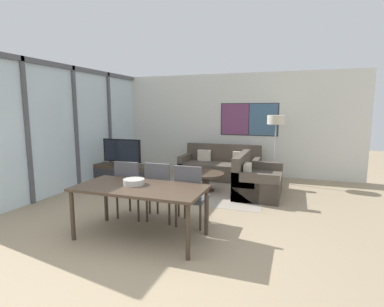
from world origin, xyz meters
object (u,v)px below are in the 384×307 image
fruit_bowl (134,181)px  sofa_side (255,181)px  sofa_main (221,168)px  dining_chair_centre (161,189)px  dining_chair_left (131,187)px  television (122,152)px  floor_lamp (276,124)px  coffee_table (206,177)px  dining_table (140,191)px  dining_chair_right (190,193)px  tv_console (123,173)px

fruit_bowl → sofa_side: bearing=63.1°
sofa_main → dining_chair_centre: (-0.18, -3.37, 0.26)m
sofa_side → dining_chair_left: (-1.79, -2.16, 0.26)m
sofa_side → fruit_bowl: sofa_side is taller
television → floor_lamp: 3.90m
coffee_table → floor_lamp: 2.25m
television → sofa_main: bearing=28.2°
coffee_table → sofa_side: bearing=6.8°
dining_table → dining_chair_right: 0.83m
dining_chair_left → fruit_bowl: 0.74m
television → dining_chair_left: 2.70m
coffee_table → floor_lamp: floor_lamp is taller
sofa_main → floor_lamp: 1.84m
sofa_side → coffee_table: 1.08m
dining_table → dining_chair_left: (-0.54, 0.64, -0.14)m
fruit_bowl → television: bearing=125.2°
television → dining_chair_left: television is taller
dining_table → dining_chair_right: bearing=49.2°
dining_chair_left → floor_lamp: (2.10, 3.36, 0.94)m
dining_chair_left → dining_chair_centre: bearing=4.0°
tv_console → television: size_ratio=1.50×
sofa_main → dining_chair_centre: bearing=-93.0°
dining_chair_left → dining_chair_right: bearing=-0.8°
dining_chair_centre → floor_lamp: bearing=64.7°
coffee_table → fruit_bowl: (-0.31, -2.60, 0.49)m
sofa_main → tv_console: bearing=-151.8°
dining_table → dining_chair_centre: (0.00, 0.67, -0.14)m
tv_console → coffee_table: (2.27, -0.17, 0.09)m
tv_console → dining_chair_left: dining_chair_left is taller
television → sofa_main: size_ratio=0.51×
sofa_side → dining_table: (-1.25, -2.79, 0.40)m
floor_lamp → coffee_table: bearing=-136.3°
television → dining_chair_left: size_ratio=1.07×
fruit_bowl → dining_chair_right: bearing=39.4°
television → dining_chair_centre: 3.01m
dining_chair_left → sofa_main: bearing=78.2°
tv_console → dining_chair_right: 3.45m
coffee_table → dining_chair_left: size_ratio=0.85×
dining_chair_centre → dining_chair_right: bearing=-5.7°
sofa_main → dining_chair_right: bearing=-84.0°
sofa_main → sofa_side: bearing=-49.4°
sofa_main → dining_chair_right: (0.36, -3.43, 0.26)m
sofa_main → dining_chair_right: dining_chair_right is taller
dining_chair_centre → dining_chair_right: (0.54, -0.05, 0.00)m
dining_table → tv_console: bearing=126.4°
sofa_main → dining_table: bearing=-92.5°
tv_console → sofa_side: 3.34m
sofa_side → dining_chair_centre: dining_chair_centre is taller
coffee_table → dining_chair_right: (0.36, -2.05, 0.23)m
sofa_side → floor_lamp: floor_lamp is taller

